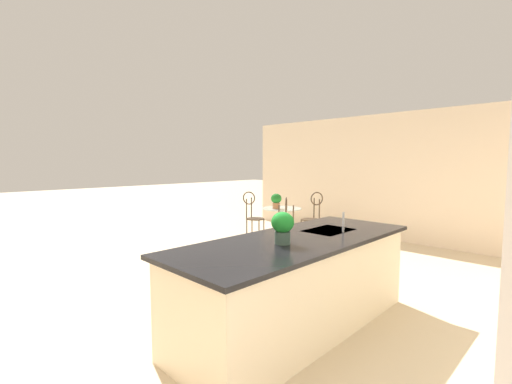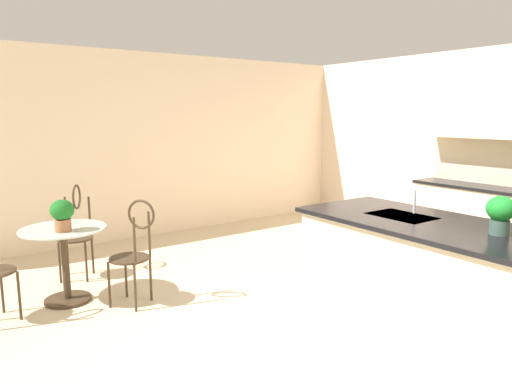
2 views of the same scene
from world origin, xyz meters
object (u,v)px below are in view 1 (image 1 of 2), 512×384
bistro_table (282,222)px  chair_toward_desk (253,213)px  chair_near_window (313,214)px  potted_plant_on_table (276,200)px  chair_by_island (286,222)px  potted_plant_counter_near (283,226)px

bistro_table → chair_toward_desk: (0.14, -0.69, 0.13)m
chair_near_window → potted_plant_on_table: 0.93m
bistro_table → chair_by_island: chair_by_island is taller
bistro_table → chair_toward_desk: chair_toward_desk is taller
chair_toward_desk → potted_plant_on_table: size_ratio=3.46×
bistro_table → potted_plant_counter_near: (2.91, 2.47, 0.64)m
chair_toward_desk → potted_plant_counter_near: potted_plant_counter_near is taller
chair_by_island → chair_toward_desk: same height
chair_near_window → chair_by_island: size_ratio=1.00×
chair_near_window → potted_plant_on_table: bearing=-21.3°
bistro_table → chair_by_island: bearing=47.2°
chair_by_island → potted_plant_counter_near: potted_plant_counter_near is taller
chair_near_window → chair_by_island: 1.17m
bistro_table → potted_plant_counter_near: size_ratio=2.69×
potted_plant_counter_near → chair_toward_desk: bearing=-131.2°
chair_by_island → chair_toward_desk: bearing=-105.7°
bistro_table → chair_by_island: 0.72m
chair_near_window → chair_toward_desk: size_ratio=1.00×
bistro_table → potted_plant_counter_near: 3.87m
bistro_table → potted_plant_on_table: 0.49m
bistro_table → chair_near_window: 0.74m
bistro_table → chair_near_window: bearing=156.8°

